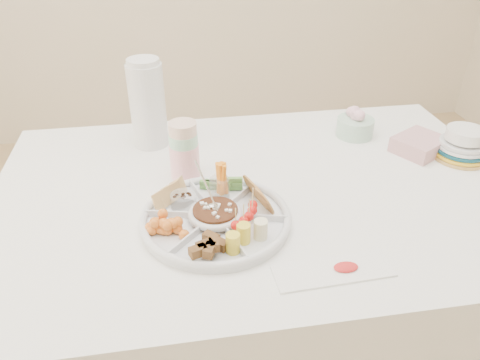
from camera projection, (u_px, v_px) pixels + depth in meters
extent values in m
plane|color=tan|center=(255.00, 359.00, 1.75)|extent=(4.00, 4.00, 0.00)
cube|color=white|center=(256.00, 284.00, 1.55)|extent=(1.52, 1.02, 0.76)
cylinder|color=silver|center=(216.00, 216.00, 1.19)|extent=(0.46, 0.46, 0.04)
cylinder|color=#4C2C0E|center=(215.00, 214.00, 1.19)|extent=(0.14, 0.14, 0.04)
cylinder|color=silver|center=(183.00, 140.00, 1.35)|extent=(0.09, 0.09, 0.24)
cylinder|color=silver|center=(147.00, 103.00, 1.51)|extent=(0.15, 0.15, 0.30)
cylinder|color=silver|center=(356.00, 123.00, 1.62)|extent=(0.16, 0.16, 0.10)
cube|color=#C99196|center=(420.00, 145.00, 1.53)|extent=(0.20, 0.19, 0.05)
cylinder|color=#E6B04F|center=(463.00, 143.00, 1.47)|extent=(0.20, 0.20, 0.11)
cube|color=white|center=(333.00, 271.00, 1.05)|extent=(0.27, 0.10, 0.01)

